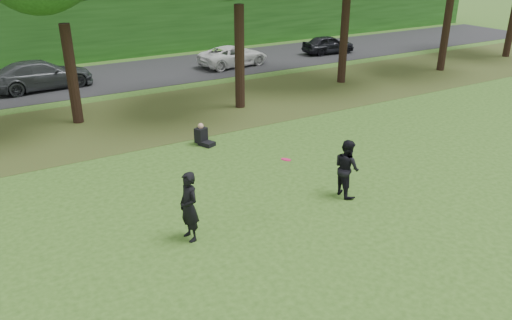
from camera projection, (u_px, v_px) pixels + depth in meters
The scene contains 9 objects.
ground at pixel (343, 268), 11.70m from camera, with size 120.00×120.00×0.00m, color #2D4C17.
leaf_litter at pixel (153, 116), 21.98m from camera, with size 60.00×7.00×0.01m, color #443518.
street at pixel (105, 78), 28.31m from camera, with size 70.00×7.00×0.02m, color black.
far_hedge at pixel (75, 20), 32.06m from camera, with size 70.00×3.00×5.00m, color #1B4614.
player_left at pixel (189, 207), 12.52m from camera, with size 0.68×0.44×1.86m, color black.
player_right at pixel (347, 168), 14.80m from camera, with size 0.86×0.67×1.77m, color black.
parked_cars at pixel (73, 72), 26.68m from camera, with size 34.80×3.16×1.48m.
frisbee at pixel (286, 160), 13.26m from camera, with size 0.31×0.32×0.11m.
seated_person at pixel (203, 137), 18.81m from camera, with size 0.66×0.83×0.83m.
Camera 1 is at (-6.69, -7.35, 6.99)m, focal length 35.00 mm.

